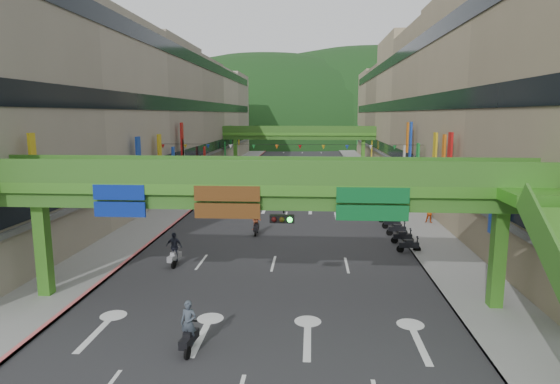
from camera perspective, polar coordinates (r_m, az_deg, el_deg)
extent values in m
plane|color=black|center=(18.24, -4.14, -20.60)|extent=(320.00, 320.00, 0.00)
cube|color=#28282B|center=(66.29, 1.89, 1.58)|extent=(18.00, 140.00, 0.02)
cube|color=gray|center=(67.56, -7.48, 1.71)|extent=(4.00, 140.00, 0.15)
cube|color=gray|center=(66.81, 11.37, 1.52)|extent=(4.00, 140.00, 0.15)
cube|color=#CC5959|center=(67.21, -5.89, 1.71)|extent=(0.20, 140.00, 0.18)
cube|color=gray|center=(66.58, 9.75, 1.55)|extent=(0.20, 140.00, 0.18)
cube|color=#9E937F|center=(68.99, -14.27, 9.51)|extent=(12.00, 95.00, 19.00)
cube|color=black|center=(67.54, -9.18, 5.19)|extent=(0.08, 90.25, 1.40)
cube|color=black|center=(67.37, -9.32, 10.28)|extent=(0.08, 90.25, 1.40)
cube|color=black|center=(67.73, -9.46, 15.36)|extent=(0.08, 90.25, 1.40)
cube|color=gray|center=(67.71, 18.45, 9.33)|extent=(12.00, 95.00, 19.00)
cube|color=black|center=(66.65, 13.15, 5.00)|extent=(0.08, 90.25, 1.40)
cube|color=black|center=(66.48, 13.35, 10.16)|extent=(0.08, 90.25, 1.40)
cube|color=black|center=(66.85, 13.55, 15.31)|extent=(0.08, 90.25, 1.40)
cube|color=#4C9E2D|center=(22.00, -2.14, 0.63)|extent=(28.00, 2.20, 0.50)
cube|color=#387223|center=(22.10, -2.13, -0.90)|extent=(28.00, 1.76, 0.70)
cube|color=#4C9E2D|center=(26.26, -26.87, -6.42)|extent=(0.60, 0.60, 4.80)
cube|color=#4C9E2D|center=(24.25, 24.98, -7.55)|extent=(0.60, 0.60, 4.80)
cube|color=#387223|center=(20.86, -2.45, 2.36)|extent=(28.00, 0.12, 1.10)
cube|color=#387223|center=(22.92, -1.88, 3.01)|extent=(28.00, 0.12, 1.10)
cube|color=navy|center=(22.69, -18.98, -1.15)|extent=(2.40, 0.12, 1.50)
cube|color=#593314|center=(21.26, -6.46, -1.37)|extent=(3.00, 0.12, 1.50)
cube|color=#0C5926|center=(21.09, 11.20, -1.58)|extent=(3.20, 0.12, 1.50)
cube|color=black|center=(20.95, 0.25, -3.30)|extent=(1.10, 0.28, 0.35)
cube|color=#4C9E2D|center=(80.72, 2.30, 7.09)|extent=(28.00, 2.20, 0.50)
cube|color=#387223|center=(80.75, 2.30, 6.66)|extent=(28.00, 1.76, 0.70)
cube|color=#4C9E2D|center=(81.98, -5.45, 4.74)|extent=(0.60, 0.60, 4.80)
cube|color=#4C9E2D|center=(81.36, 10.08, 4.60)|extent=(0.60, 0.60, 4.80)
cube|color=#387223|center=(79.65, 2.28, 7.63)|extent=(28.00, 0.12, 1.10)
cube|color=#387223|center=(81.73, 2.32, 7.68)|extent=(28.00, 0.12, 1.10)
ellipsoid|color=#1C4419|center=(176.70, -1.71, 6.53)|extent=(168.00, 140.00, 112.00)
ellipsoid|color=#1C4419|center=(197.14, 10.60, 6.68)|extent=(208.00, 176.00, 128.00)
cylinder|color=black|center=(45.77, 1.03, 5.82)|extent=(26.00, 0.03, 0.03)
cone|color=red|center=(48.06, -14.09, 5.41)|extent=(0.36, 0.36, 0.40)
cone|color=gold|center=(47.41, -11.47, 5.46)|extent=(0.36, 0.36, 0.40)
cone|color=#193FB2|center=(46.86, -8.77, 5.49)|extent=(0.36, 0.36, 0.40)
cone|color=silver|center=(46.42, -6.02, 5.51)|extent=(0.36, 0.36, 0.40)
cone|color=#198C33|center=(46.08, -3.23, 5.52)|extent=(0.36, 0.36, 0.40)
cone|color=orange|center=(45.85, -0.39, 5.51)|extent=(0.36, 0.36, 0.40)
cone|color=red|center=(45.74, 2.46, 5.49)|extent=(0.36, 0.36, 0.40)
cone|color=gold|center=(45.74, 5.32, 5.46)|extent=(0.36, 0.36, 0.40)
cone|color=#193FB2|center=(45.85, 8.17, 5.42)|extent=(0.36, 0.36, 0.40)
cone|color=silver|center=(46.07, 11.00, 5.36)|extent=(0.36, 0.36, 0.40)
cone|color=#198C33|center=(46.41, 13.80, 5.29)|extent=(0.36, 0.36, 0.40)
cone|color=orange|center=(46.85, 16.55, 5.21)|extent=(0.36, 0.36, 0.40)
cube|color=black|center=(19.28, -11.02, -17.15)|extent=(0.51, 1.33, 0.35)
cube|color=black|center=(19.17, -11.04, -16.48)|extent=(0.37, 0.58, 0.18)
cube|color=black|center=(19.55, -10.85, -15.12)|extent=(0.55, 0.13, 0.06)
cylinder|color=black|center=(19.90, -10.78, -17.21)|extent=(0.16, 0.51, 0.50)
cylinder|color=black|center=(18.93, -11.22, -18.70)|extent=(0.16, 0.51, 0.50)
imported|color=#39424E|center=(18.99, -11.08, -15.35)|extent=(0.68, 0.49, 1.73)
cube|color=black|center=(35.88, -2.90, -4.36)|extent=(0.38, 1.31, 0.35)
cube|color=black|center=(35.82, -2.90, -3.97)|extent=(0.31, 0.56, 0.18)
cube|color=black|center=(36.30, -2.79, -3.39)|extent=(0.55, 0.07, 0.06)
cylinder|color=black|center=(36.48, -2.78, -4.61)|extent=(0.11, 0.50, 0.50)
cylinder|color=black|center=(35.43, -3.02, -5.04)|extent=(0.11, 0.50, 0.50)
imported|color=brown|center=(35.76, -2.91, -3.52)|extent=(0.73, 0.58, 1.48)
cube|color=#A2A1A8|center=(29.36, -12.74, -7.75)|extent=(0.58, 1.34, 0.35)
cube|color=#A2A1A8|center=(29.29, -12.76, -7.28)|extent=(0.39, 0.60, 0.18)
cube|color=#A2A1A8|center=(29.75, -12.67, -6.52)|extent=(0.55, 0.16, 0.06)
cylinder|color=black|center=(29.97, -12.61, -7.99)|extent=(0.19, 0.51, 0.50)
cylinder|color=black|center=(28.93, -12.84, -8.64)|extent=(0.19, 0.51, 0.50)
imported|color=#292B3B|center=(29.17, -12.79, -6.48)|extent=(1.08, 0.61, 1.75)
cube|color=#7E0500|center=(57.53, 0.64, 0.92)|extent=(0.66, 1.35, 0.35)
cube|color=#7E0500|center=(57.50, 0.64, 1.16)|extent=(0.42, 0.61, 0.18)
cube|color=#7E0500|center=(57.98, 0.80, 1.48)|extent=(0.55, 0.19, 0.06)
cylinder|color=black|center=(58.10, 0.80, 0.70)|extent=(0.22, 0.51, 0.50)
cylinder|color=black|center=(57.06, 0.47, 0.54)|extent=(0.22, 0.51, 0.50)
imported|color=#39383E|center=(57.45, 0.64, 1.50)|extent=(0.88, 0.68, 1.59)
cube|color=black|center=(32.41, 15.43, -6.22)|extent=(1.30, 0.36, 0.35)
cube|color=black|center=(32.35, 15.45, -5.79)|extent=(0.55, 0.31, 0.18)
cube|color=black|center=(32.41, 16.42, -5.35)|extent=(0.07, 0.55, 0.06)
cylinder|color=black|center=(32.61, 16.35, -6.71)|extent=(0.50, 0.11, 0.50)
cylinder|color=black|center=(32.38, 14.45, -6.74)|extent=(0.50, 0.11, 0.50)
cube|color=black|center=(34.50, 14.71, -5.24)|extent=(1.30, 0.36, 0.35)
cube|color=black|center=(34.43, 14.73, -4.83)|extent=(0.55, 0.31, 0.18)
cube|color=black|center=(34.49, 15.64, -4.42)|extent=(0.07, 0.55, 0.06)
cylinder|color=black|center=(34.69, 15.58, -5.71)|extent=(0.50, 0.11, 0.50)
cylinder|color=black|center=(34.47, 13.79, -5.73)|extent=(0.50, 0.11, 0.50)
cube|color=black|center=(36.59, 14.07, -4.37)|extent=(1.30, 0.36, 0.35)
cube|color=black|center=(36.53, 14.09, -3.98)|extent=(0.55, 0.31, 0.18)
cube|color=black|center=(36.59, 14.95, -3.60)|extent=(0.07, 0.55, 0.06)
cylinder|color=black|center=(36.77, 14.90, -4.81)|extent=(0.50, 0.11, 0.50)
cylinder|color=black|center=(36.56, 13.21, -4.83)|extent=(0.50, 0.11, 0.50)
cube|color=black|center=(38.70, 13.51, -3.59)|extent=(1.30, 0.36, 0.35)
cube|color=black|center=(38.65, 13.52, -3.23)|extent=(0.55, 0.31, 0.18)
cube|color=black|center=(38.70, 14.34, -2.87)|extent=(0.07, 0.55, 0.06)
cylinder|color=black|center=(38.87, 14.29, -4.02)|extent=(0.50, 0.11, 0.50)
cylinder|color=black|center=(38.67, 12.69, -4.02)|extent=(0.50, 0.11, 0.50)
cube|color=black|center=(40.82, 13.00, -2.89)|extent=(1.30, 0.36, 0.35)
cube|color=black|center=(40.77, 13.02, -2.55)|extent=(0.55, 0.31, 0.18)
cube|color=black|center=(40.81, 13.79, -2.21)|extent=(0.07, 0.55, 0.06)
cylinder|color=black|center=(40.98, 13.75, -3.30)|extent=(0.50, 0.11, 0.50)
cylinder|color=black|center=(40.79, 12.23, -3.30)|extent=(0.50, 0.11, 0.50)
imported|color=#B8B9C1|center=(54.42, -5.97, 0.53)|extent=(1.58, 4.30, 1.41)
imported|color=gold|center=(58.71, 6.25, 1.23)|extent=(2.34, 4.60, 1.50)
imported|color=#C3440E|center=(40.97, 17.83, -2.69)|extent=(0.85, 0.69, 1.62)
imported|color=black|center=(50.15, 12.47, -0.15)|extent=(1.16, 0.98, 1.86)
imported|color=navy|center=(57.10, 13.86, 0.82)|extent=(0.83, 0.63, 1.58)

